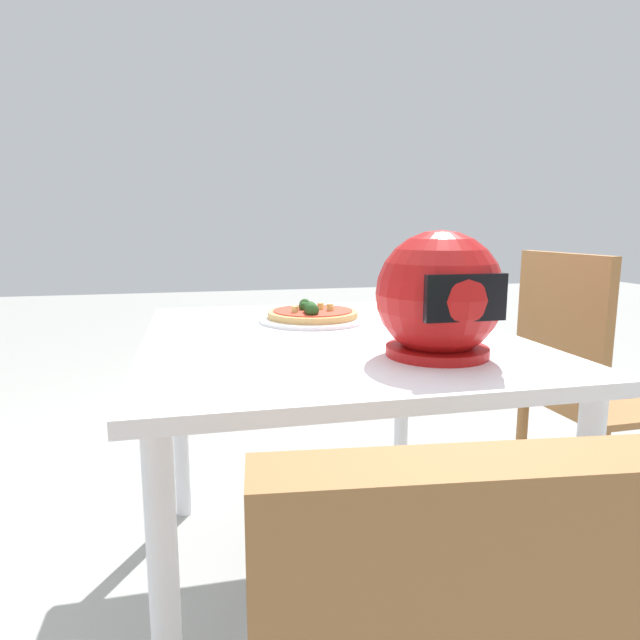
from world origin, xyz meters
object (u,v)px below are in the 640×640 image
dining_table (329,365)px  chair_side (583,382)px  drinking_glass (398,295)px  motorcycle_helmet (439,297)px  pizza (312,313)px

dining_table → chair_side: bearing=-175.6°
drinking_glass → motorcycle_helmet: bearing=78.2°
motorcycle_helmet → chair_side: bearing=-152.2°
pizza → chair_side: size_ratio=0.29×
drinking_glass → chair_side: (-0.54, 0.17, -0.26)m
pizza → motorcycle_helmet: size_ratio=0.98×
chair_side → pizza: bearing=-8.7°
pizza → drinking_glass: bearing=-171.6°
chair_side → drinking_glass: bearing=-17.0°
dining_table → chair_side: 0.82m
motorcycle_helmet → dining_table: bearing=-58.7°
dining_table → drinking_glass: bearing=-140.1°
drinking_glass → chair_side: 0.62m
motorcycle_helmet → drinking_glass: (-0.11, -0.51, -0.06)m
pizza → motorcycle_helmet: 0.51m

